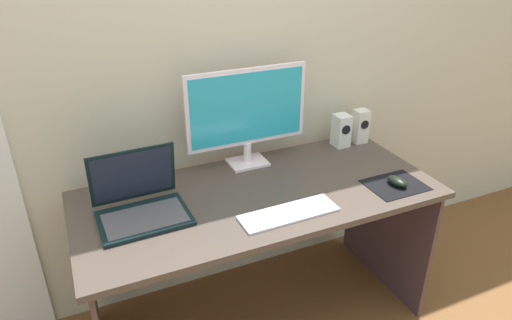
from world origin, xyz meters
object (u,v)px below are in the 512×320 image
(speaker_near_monitor, at_px, (341,131))
(keyboard_external, at_px, (289,213))
(monitor, at_px, (247,112))
(mouse, at_px, (397,181))
(laptop, at_px, (141,203))
(speaker_right, at_px, (360,126))

(speaker_near_monitor, xyz_separation_m, keyboard_external, (-0.54, -0.46, -0.08))
(speaker_near_monitor, bearing_deg, monitor, 179.01)
(mouse, bearing_deg, laptop, 159.05)
(monitor, xyz_separation_m, laptop, (-0.55, -0.23, -0.21))
(monitor, height_order, mouse, monitor)
(monitor, distance_m, mouse, 0.73)
(mouse, bearing_deg, monitor, 129.43)
(keyboard_external, bearing_deg, mouse, -0.15)
(laptop, distance_m, mouse, 1.09)
(monitor, height_order, speaker_right, monitor)
(laptop, xyz_separation_m, mouse, (1.07, -0.23, -0.03))
(monitor, relative_size, speaker_right, 3.27)
(laptop, relative_size, mouse, 3.50)
(speaker_right, relative_size, speaker_near_monitor, 1.05)
(speaker_right, height_order, laptop, laptop)
(mouse, bearing_deg, speaker_near_monitor, 80.88)
(keyboard_external, bearing_deg, speaker_right, 33.95)
(keyboard_external, bearing_deg, laptop, 154.74)
(laptop, bearing_deg, keyboard_external, -24.36)
(laptop, xyz_separation_m, keyboard_external, (0.53, -0.24, -0.05))
(monitor, relative_size, mouse, 5.78)
(keyboard_external, distance_m, mouse, 0.54)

